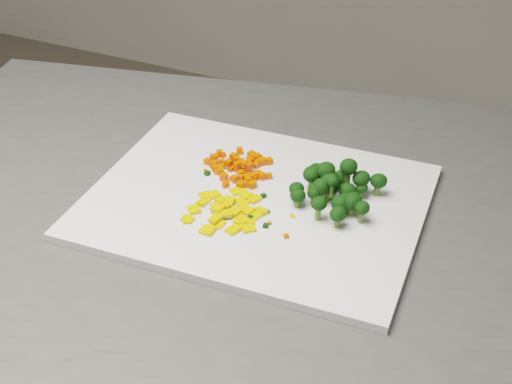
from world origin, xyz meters
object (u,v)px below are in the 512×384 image
at_px(pepper_pile, 218,208).
at_px(broccoli_pile, 338,184).
at_px(cutting_board, 256,201).
at_px(carrot_pile, 238,162).

bearing_deg(pepper_pile, broccoli_pile, 34.40).
bearing_deg(cutting_board, pepper_pile, -121.85).
height_order(carrot_pile, pepper_pile, carrot_pile).
bearing_deg(broccoli_pile, pepper_pile, -145.60).
height_order(cutting_board, broccoli_pile, broccoli_pile).
distance_m(cutting_board, broccoli_pile, 0.12).
xyz_separation_m(cutting_board, broccoli_pile, (0.10, 0.04, 0.03)).
distance_m(pepper_pile, broccoli_pile, 0.16).
xyz_separation_m(carrot_pile, broccoli_pile, (0.16, -0.01, 0.01)).
height_order(carrot_pile, broccoli_pile, broccoli_pile).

